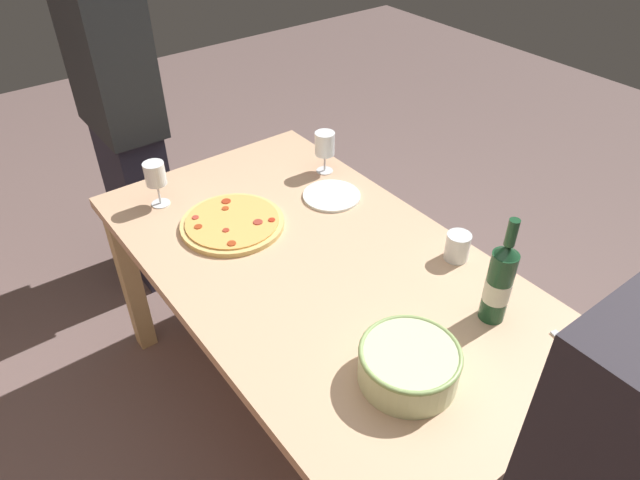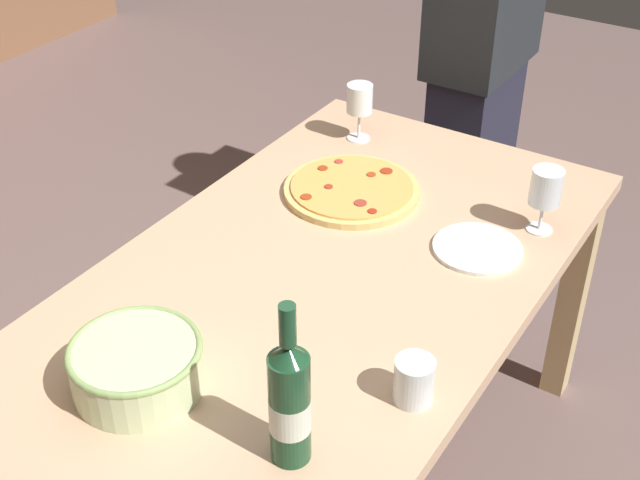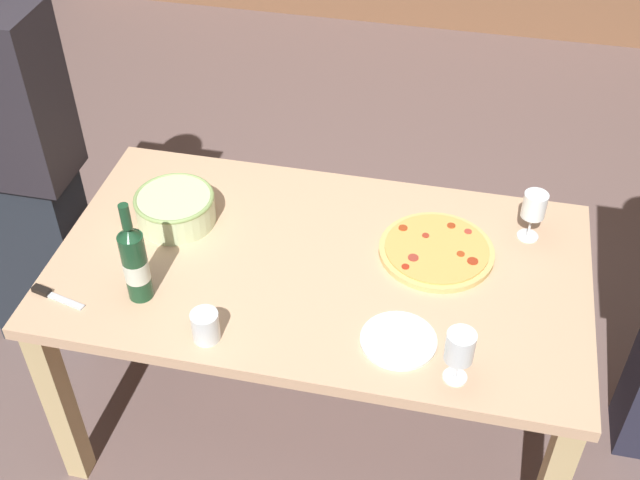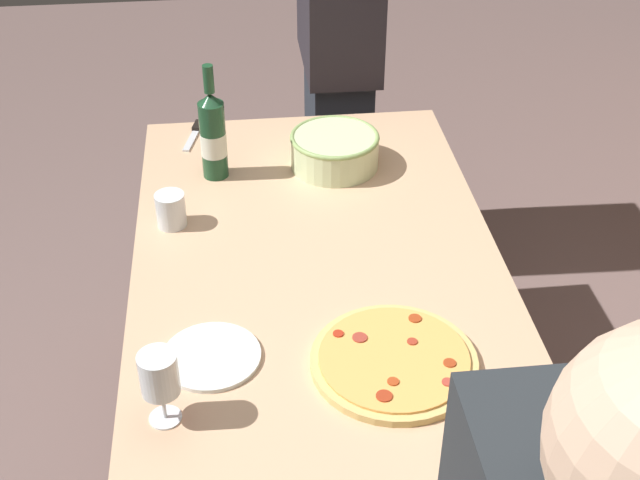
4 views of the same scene
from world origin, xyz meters
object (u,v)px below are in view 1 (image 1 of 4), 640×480
side_plate (332,196)px  pizza_knife (584,360)px  person_guest_left (123,123)px  serving_bowl (409,363)px  wine_glass_by_bottle (155,176)px  wine_bottle (499,282)px  cup_amber (458,247)px  dining_table (320,285)px  pizza (232,223)px  wine_glass_near_pizza (325,146)px

side_plate → pizza_knife: pizza_knife is taller
side_plate → pizza_knife: bearing=-177.6°
pizza_knife → person_guest_left: 1.99m
serving_bowl → wine_glass_by_bottle: wine_glass_by_bottle is taller
person_guest_left → serving_bowl: bearing=-5.2°
pizza_knife → person_guest_left: person_guest_left is taller
wine_bottle → cup_amber: wine_bottle is taller
dining_table → wine_glass_by_bottle: size_ratio=9.63×
dining_table → pizza_knife: (-0.72, -0.30, 0.10)m
wine_glass_by_bottle → cup_amber: bearing=-144.1°
dining_table → cup_amber: bearing=-123.7°
serving_bowl → wine_bottle: bearing=-87.5°
wine_glass_by_bottle → side_plate: size_ratio=0.79×
side_plate → dining_table: bearing=136.5°
serving_bowl → wine_bottle: size_ratio=0.76×
serving_bowl → dining_table: bearing=-11.1°
wine_glass_by_bottle → person_guest_left: person_guest_left is taller
cup_amber → person_guest_left: person_guest_left is taller
pizza → side_plate: (-0.06, -0.38, -0.01)m
pizza → wine_glass_by_bottle: 0.32m
wine_glass_near_pizza → cup_amber: (-0.67, -0.01, -0.07)m
pizza → wine_bottle: wine_bottle is taller
serving_bowl → side_plate: 0.84m
pizza → wine_glass_near_pizza: size_ratio=2.14×
cup_amber → wine_bottle: bearing=153.9°
pizza → cup_amber: cup_amber is taller
wine_bottle → cup_amber: bearing=-26.1°
cup_amber → person_guest_left: 1.53m
serving_bowl → person_guest_left: person_guest_left is taller
cup_amber → person_guest_left: size_ratio=0.06×
wine_glass_by_bottle → person_guest_left: size_ratio=0.10×
wine_bottle → side_plate: bearing=-1.5°
wine_bottle → wine_glass_near_pizza: size_ratio=2.01×
wine_glass_near_pizza → wine_glass_by_bottle: (0.17, 0.61, 0.01)m
cup_amber → dining_table: bearing=56.3°
dining_table → cup_amber: size_ratio=17.60×
wine_glass_near_pizza → side_plate: bearing=150.5°
pizza_knife → wine_glass_by_bottle: bearing=22.7°
wine_bottle → person_guest_left: person_guest_left is taller
wine_bottle → pizza_knife: 0.29m
wine_glass_by_bottle → wine_glass_near_pizza: bearing=-105.9°
pizza → side_plate: bearing=-99.4°
cup_amber → wine_glass_by_bottle: bearing=35.9°
dining_table → serving_bowl: serving_bowl is taller
pizza → wine_glass_by_bottle: bearing=27.0°
wine_glass_near_pizza → serving_bowl: bearing=154.1°
dining_table → side_plate: bearing=-43.5°
wine_bottle → dining_table: bearing=27.0°
wine_glass_by_bottle → side_plate: 0.62m
wine_bottle → person_guest_left: 1.73m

